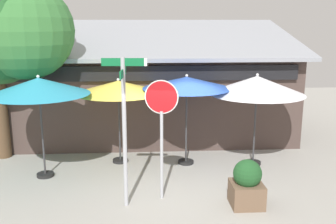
% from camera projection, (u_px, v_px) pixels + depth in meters
% --- Properties ---
extents(ground_plane, '(28.00, 28.00, 0.10)m').
position_uv_depth(ground_plane, '(175.00, 189.00, 9.53)').
color(ground_plane, '#9E9B93').
extents(cafe_building, '(9.54, 4.99, 4.00)m').
position_uv_depth(cafe_building, '(155.00, 92.00, 13.84)').
color(cafe_building, '#473833').
rests_on(cafe_building, ground).
extents(street_sign_post, '(0.93, 0.87, 3.24)m').
position_uv_depth(street_sign_post, '(124.00, 118.00, 8.13)').
color(street_sign_post, '#A8AAB2').
rests_on(street_sign_post, ground).
extents(stop_sign, '(0.72, 0.20, 2.72)m').
position_uv_depth(stop_sign, '(162.00, 118.00, 8.50)').
color(stop_sign, '#A8AAB2').
rests_on(stop_sign, ground).
extents(patio_umbrella_teal_left, '(2.52, 2.52, 2.66)m').
position_uv_depth(patio_umbrella_teal_left, '(39.00, 87.00, 9.63)').
color(patio_umbrella_teal_left, black).
rests_on(patio_umbrella_teal_left, ground).
extents(patio_umbrella_mustard_center, '(2.40, 2.40, 2.42)m').
position_uv_depth(patio_umbrella_mustard_center, '(118.00, 88.00, 10.72)').
color(patio_umbrella_mustard_center, black).
rests_on(patio_umbrella_mustard_center, ground).
extents(patio_umbrella_royal_blue_right, '(2.42, 2.42, 2.55)m').
position_uv_depth(patio_umbrella_royal_blue_right, '(187.00, 83.00, 10.58)').
color(patio_umbrella_royal_blue_right, black).
rests_on(patio_umbrella_royal_blue_right, ground).
extents(patio_umbrella_ivory_far_right, '(2.60, 2.60, 2.58)m').
position_uv_depth(patio_umbrella_ivory_far_right, '(257.00, 85.00, 10.52)').
color(patio_umbrella_ivory_far_right, black).
rests_on(patio_umbrella_ivory_far_right, ground).
extents(sidewalk_planter, '(0.69, 0.69, 1.05)m').
position_uv_depth(sidewalk_planter, '(247.00, 184.00, 8.45)').
color(sidewalk_planter, brown).
rests_on(sidewalk_planter, ground).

